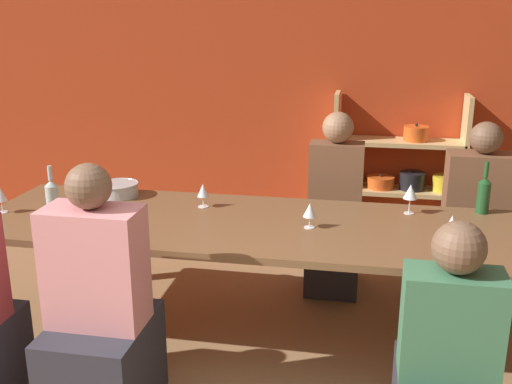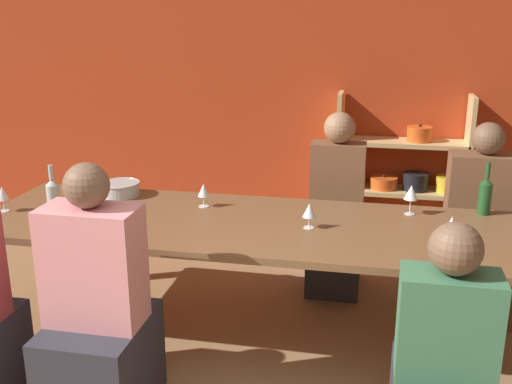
{
  "view_description": "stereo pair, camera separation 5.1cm",
  "coord_description": "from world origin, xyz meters",
  "px_view_note": "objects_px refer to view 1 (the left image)",
  "views": [
    {
      "loc": [
        0.76,
        -1.34,
        1.89
      ],
      "look_at": [
        0.15,
        1.9,
        0.89
      ],
      "focal_mm": 42.0,
      "sensor_mm": 36.0,
      "label": 1
    },
    {
      "loc": [
        0.81,
        -1.33,
        1.89
      ],
      "look_at": [
        0.15,
        1.9,
        0.89
      ],
      "focal_mm": 42.0,
      "sensor_mm": 36.0,
      "label": 2
    }
  ],
  "objects_px": {
    "wine_glass_red_a": "(310,211)",
    "person_far_b": "(475,237)",
    "person_near_a": "(445,378)",
    "wine_bottle_dark": "(484,194)",
    "mixing_bowl": "(119,189)",
    "person_far_a": "(334,225)",
    "cell_phone": "(123,215)",
    "wine_glass_white_a": "(410,192)",
    "person_near_c": "(100,328)",
    "wine_bottle_green": "(53,199)",
    "wine_glass_empty_a": "(203,191)",
    "wine_glass_red_b": "(1,195)",
    "shelf_unit": "(396,186)",
    "wine_glass_red_c": "(452,224)",
    "dining_table": "(253,233)"
  },
  "relations": [
    {
      "from": "mixing_bowl",
      "to": "person_far_a",
      "type": "xyz_separation_m",
      "value": [
        1.37,
        0.45,
        -0.31
      ]
    },
    {
      "from": "wine_glass_red_a",
      "to": "person_near_a",
      "type": "bearing_deg",
      "value": -50.76
    },
    {
      "from": "mixing_bowl",
      "to": "person_near_a",
      "type": "bearing_deg",
      "value": -31.34
    },
    {
      "from": "mixing_bowl",
      "to": "wine_glass_red_a",
      "type": "bearing_deg",
      "value": -16.0
    },
    {
      "from": "dining_table",
      "to": "wine_glass_red_a",
      "type": "height_order",
      "value": "wine_glass_red_a"
    },
    {
      "from": "wine_bottle_green",
      "to": "person_near_c",
      "type": "distance_m",
      "value": 0.94
    },
    {
      "from": "wine_glass_white_a",
      "to": "mixing_bowl",
      "type": "bearing_deg",
      "value": 179.57
    },
    {
      "from": "person_near_c",
      "to": "wine_bottle_green",
      "type": "bearing_deg",
      "value": 130.75
    },
    {
      "from": "wine_glass_red_c",
      "to": "person_far_b",
      "type": "distance_m",
      "value": 1.04
    },
    {
      "from": "wine_bottle_dark",
      "to": "person_near_a",
      "type": "distance_m",
      "value": 1.37
    },
    {
      "from": "wine_bottle_dark",
      "to": "person_near_a",
      "type": "height_order",
      "value": "person_near_a"
    },
    {
      "from": "shelf_unit",
      "to": "wine_bottle_dark",
      "type": "height_order",
      "value": "shelf_unit"
    },
    {
      "from": "cell_phone",
      "to": "wine_glass_white_a",
      "type": "bearing_deg",
      "value": 12.12
    },
    {
      "from": "dining_table",
      "to": "cell_phone",
      "type": "relative_size",
      "value": 19.74
    },
    {
      "from": "wine_glass_red_b",
      "to": "person_far_b",
      "type": "xyz_separation_m",
      "value": [
        2.86,
        0.91,
        -0.41
      ]
    },
    {
      "from": "shelf_unit",
      "to": "cell_phone",
      "type": "bearing_deg",
      "value": -131.41
    },
    {
      "from": "mixing_bowl",
      "to": "person_near_c",
      "type": "height_order",
      "value": "person_near_c"
    },
    {
      "from": "wine_bottle_dark",
      "to": "person_far_b",
      "type": "height_order",
      "value": "person_far_b"
    },
    {
      "from": "cell_phone",
      "to": "person_near_c",
      "type": "relative_size",
      "value": 0.13
    },
    {
      "from": "mixing_bowl",
      "to": "person_far_b",
      "type": "height_order",
      "value": "person_far_b"
    },
    {
      "from": "shelf_unit",
      "to": "mixing_bowl",
      "type": "relative_size",
      "value": 4.83
    },
    {
      "from": "shelf_unit",
      "to": "wine_glass_red_c",
      "type": "height_order",
      "value": "shelf_unit"
    },
    {
      "from": "dining_table",
      "to": "wine_bottle_dark",
      "type": "relative_size",
      "value": 10.14
    },
    {
      "from": "dining_table",
      "to": "wine_bottle_dark",
      "type": "xyz_separation_m",
      "value": [
        1.31,
        0.42,
        0.18
      ]
    },
    {
      "from": "person_near_a",
      "to": "mixing_bowl",
      "type": "bearing_deg",
      "value": 148.66
    },
    {
      "from": "mixing_bowl",
      "to": "cell_phone",
      "type": "height_order",
      "value": "mixing_bowl"
    },
    {
      "from": "mixing_bowl",
      "to": "cell_phone",
      "type": "relative_size",
      "value": 1.6
    },
    {
      "from": "wine_bottle_green",
      "to": "wine_bottle_dark",
      "type": "xyz_separation_m",
      "value": [
        2.43,
        0.59,
        -0.01
      ]
    },
    {
      "from": "cell_phone",
      "to": "person_near_a",
      "type": "bearing_deg",
      "value": -24.79
    },
    {
      "from": "wine_glass_white_a",
      "to": "cell_phone",
      "type": "distance_m",
      "value": 1.69
    },
    {
      "from": "wine_glass_empty_a",
      "to": "wine_glass_red_b",
      "type": "bearing_deg",
      "value": -164.1
    },
    {
      "from": "person_far_a",
      "to": "person_far_b",
      "type": "height_order",
      "value": "person_far_a"
    },
    {
      "from": "wine_bottle_dark",
      "to": "wine_glass_red_c",
      "type": "height_order",
      "value": "wine_bottle_dark"
    },
    {
      "from": "mixing_bowl",
      "to": "person_far_a",
      "type": "height_order",
      "value": "person_far_a"
    },
    {
      "from": "wine_bottle_dark",
      "to": "person_near_c",
      "type": "distance_m",
      "value": 2.28
    },
    {
      "from": "wine_glass_red_a",
      "to": "person_far_b",
      "type": "distance_m",
      "value": 1.39
    },
    {
      "from": "shelf_unit",
      "to": "person_far_a",
      "type": "relative_size",
      "value": 0.99
    },
    {
      "from": "wine_glass_white_a",
      "to": "person_far_a",
      "type": "distance_m",
      "value": 0.76
    },
    {
      "from": "wine_bottle_green",
      "to": "wine_glass_empty_a",
      "type": "bearing_deg",
      "value": 26.9
    },
    {
      "from": "wine_glass_white_a",
      "to": "person_near_c",
      "type": "distance_m",
      "value": 1.89
    },
    {
      "from": "wine_glass_empty_a",
      "to": "wine_glass_red_c",
      "type": "xyz_separation_m",
      "value": [
        1.42,
        -0.32,
        -0.0
      ]
    },
    {
      "from": "wine_glass_red_a",
      "to": "wine_glass_white_a",
      "type": "relative_size",
      "value": 0.8
    },
    {
      "from": "shelf_unit",
      "to": "person_far_a",
      "type": "bearing_deg",
      "value": -113.39
    },
    {
      "from": "wine_bottle_green",
      "to": "person_near_c",
      "type": "relative_size",
      "value": 0.26
    },
    {
      "from": "dining_table",
      "to": "wine_glass_red_c",
      "type": "height_order",
      "value": "wine_glass_red_c"
    },
    {
      "from": "wine_bottle_green",
      "to": "wine_glass_red_a",
      "type": "distance_m",
      "value": 1.46
    },
    {
      "from": "wine_glass_red_a",
      "to": "wine_glass_red_c",
      "type": "relative_size",
      "value": 0.98
    },
    {
      "from": "wine_glass_red_a",
      "to": "person_near_a",
      "type": "distance_m",
      "value": 1.14
    },
    {
      "from": "person_near_a",
      "to": "person_far_b",
      "type": "distance_m",
      "value": 1.69
    },
    {
      "from": "mixing_bowl",
      "to": "wine_bottle_green",
      "type": "relative_size",
      "value": 0.8
    }
  ]
}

